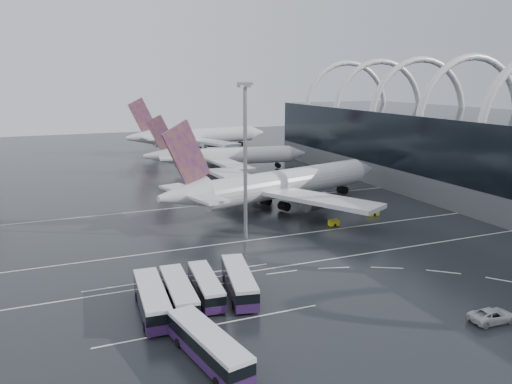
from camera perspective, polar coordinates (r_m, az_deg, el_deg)
name	(u,v)px	position (r m, az deg, el deg)	size (l,w,h in m)	color
ground	(321,256)	(84.50, 7.48, -7.22)	(420.00, 420.00, 0.00)	black
terminal	(503,154)	(135.88, 26.40, 3.94)	(42.00, 160.00, 34.90)	#535457
lane_marking_near	(327,260)	(82.89, 8.17, -7.65)	(120.00, 0.25, 0.01)	white
lane_marking_mid	(290,235)	(94.49, 3.86, -4.94)	(120.00, 0.25, 0.01)	white
lane_marking_far	(238,202)	(119.26, -2.08, -1.12)	(120.00, 0.25, 0.01)	white
bus_bay_line_south	(213,325)	(62.10, -4.96, -14.91)	(28.00, 0.25, 0.01)	white
bus_bay_line_north	(180,277)	(76.12, -8.64, -9.58)	(28.00, 0.25, 0.01)	white
airliner_main	(279,185)	(112.74, 2.61, 0.81)	(61.59, 53.28, 21.17)	silver
airliner_gate_b	(225,157)	(158.37, -3.60, 4.04)	(52.23, 46.57, 18.13)	silver
airliner_gate_c	(197,137)	(205.29, -6.73, 6.27)	(60.89, 55.57, 21.71)	silver
bus_row_near_a	(152,299)	(65.32, -11.81, -11.87)	(3.87, 13.89, 3.38)	#301440
bus_row_near_b	(179,293)	(66.65, -8.84, -11.31)	(3.74, 13.26, 3.23)	#301440
bus_row_near_c	(206,286)	(68.61, -5.75, -10.60)	(3.78, 12.35, 2.99)	#301440
bus_row_near_d	(239,281)	(69.20, -1.94, -10.16)	(5.55, 13.84, 3.33)	#301440
bus_row_far_b	(208,346)	(54.34, -5.46, -17.08)	(5.61, 13.94, 3.35)	#301440
van_curve_a	(493,315)	(68.58, 25.41, -12.63)	(2.73, 5.92, 1.65)	silver
floodlight_mast	(245,142)	(89.14, -1.25, 5.70)	(2.16, 2.16, 28.19)	gray
gse_cart_belly_a	(373,212)	(110.39, 13.22, -2.28)	(2.37, 1.40, 1.29)	gold
gse_cart_belly_b	(357,203)	(117.97, 11.46, -1.26)	(2.01, 1.19, 1.09)	slate
gse_cart_belly_c	(334,223)	(101.50, 8.87, -3.48)	(2.04, 1.20, 1.11)	gold
gse_cart_belly_d	(364,204)	(116.86, 12.26, -1.41)	(2.24, 1.32, 1.22)	slate
gse_cart_belly_e	(307,197)	(122.01, 5.88, -0.54)	(2.49, 1.47, 1.36)	gold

